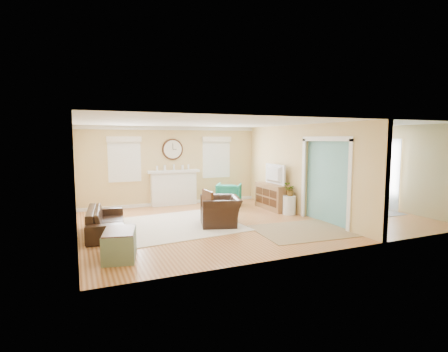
{
  "coord_description": "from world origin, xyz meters",
  "views": [
    {
      "loc": [
        -4.5,
        -8.29,
        2.21
      ],
      "look_at": [
        -0.8,
        0.3,
        1.2
      ],
      "focal_mm": 28.0,
      "sensor_mm": 36.0,
      "label": 1
    }
  ],
  "objects_px": {
    "eames_chair": "(220,211)",
    "green_chair": "(229,194)",
    "sofa": "(106,221)",
    "dining_table": "(336,199)",
    "credenza": "(272,197)"
  },
  "relations": [
    {
      "from": "eames_chair",
      "to": "green_chair",
      "type": "xyz_separation_m",
      "value": [
        1.29,
        2.36,
        0.0
      ]
    },
    {
      "from": "sofa",
      "to": "eames_chair",
      "type": "distance_m",
      "value": 2.78
    },
    {
      "from": "eames_chair",
      "to": "dining_table",
      "type": "height_order",
      "value": "eames_chair"
    },
    {
      "from": "sofa",
      "to": "green_chair",
      "type": "bearing_deg",
      "value": -57.54
    },
    {
      "from": "credenza",
      "to": "dining_table",
      "type": "relative_size",
      "value": 0.84
    },
    {
      "from": "eames_chair",
      "to": "dining_table",
      "type": "distance_m",
      "value": 4.24
    },
    {
      "from": "green_chair",
      "to": "eames_chair",
      "type": "bearing_deg",
      "value": 93.13
    },
    {
      "from": "eames_chair",
      "to": "dining_table",
      "type": "xyz_separation_m",
      "value": [
        4.21,
        0.53,
        -0.06
      ]
    },
    {
      "from": "credenza",
      "to": "dining_table",
      "type": "height_order",
      "value": "credenza"
    },
    {
      "from": "sofa",
      "to": "eames_chair",
      "type": "height_order",
      "value": "eames_chair"
    },
    {
      "from": "green_chair",
      "to": "dining_table",
      "type": "bearing_deg",
      "value": 179.69
    },
    {
      "from": "eames_chair",
      "to": "green_chair",
      "type": "bearing_deg",
      "value": 167.32
    },
    {
      "from": "sofa",
      "to": "credenza",
      "type": "relative_size",
      "value": 1.46
    },
    {
      "from": "green_chair",
      "to": "credenza",
      "type": "distance_m",
      "value": 1.52
    },
    {
      "from": "eames_chair",
      "to": "green_chair",
      "type": "relative_size",
      "value": 1.4
    }
  ]
}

